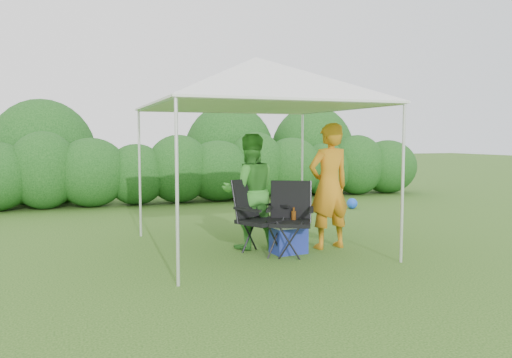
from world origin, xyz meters
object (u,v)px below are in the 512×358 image
object	(u,v)px
chair_left	(257,211)
cooler	(289,239)
chair_right	(291,213)
canopy	(256,83)
woman	(250,191)
man	(329,186)

from	to	relation	value
chair_left	cooler	xyz separation A→B (m)	(0.42, -0.18, -0.39)
chair_right	canopy	bearing A→B (deg)	148.73
woman	cooler	xyz separation A→B (m)	(0.41, -0.50, -0.65)
cooler	canopy	bearing A→B (deg)	119.13
canopy	chair_left	distance (m)	1.89
canopy	chair_right	size ratio (longest dim) A/B	2.99
chair_right	cooler	size ratio (longest dim) A/B	2.01
chair_left	canopy	bearing A→B (deg)	45.19
chair_right	cooler	xyz separation A→B (m)	(-0.01, 0.05, -0.38)
woman	chair_left	bearing A→B (deg)	94.76
cooler	woman	bearing A→B (deg)	124.93
chair_right	man	xyz separation A→B (m)	(0.69, 0.13, 0.35)
man	cooler	xyz separation A→B (m)	(-0.70, -0.09, -0.73)
man	cooler	distance (m)	1.01
chair_right	woman	world-z (taller)	woman
woman	cooler	distance (m)	0.92
woman	canopy	bearing A→B (deg)	173.86
chair_left	chair_right	bearing A→B (deg)	-53.58
man	cooler	bearing A→B (deg)	1.42
chair_left	man	world-z (taller)	man
canopy	man	size ratio (longest dim) A/B	1.66
man	woman	size ratio (longest dim) A/B	1.09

